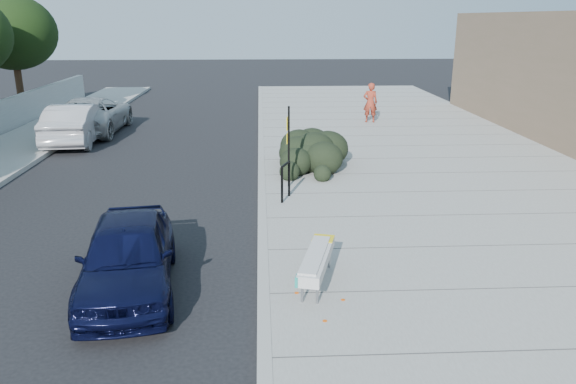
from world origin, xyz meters
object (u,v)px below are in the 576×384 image
(suv_silver, at_px, (92,115))
(bike_rack, at_px, (286,178))
(sign_post, at_px, (288,141))
(pedestrian, at_px, (370,103))
(sedan_navy, at_px, (128,255))
(wagon_silver, at_px, (76,123))
(bench, at_px, (317,260))

(suv_silver, bearing_deg, bike_rack, 127.92)
(sign_post, height_order, pedestrian, sign_post)
(pedestrian, bearing_deg, sedan_navy, 69.29)
(bike_rack, distance_m, wagon_silver, 11.65)
(bench, bearing_deg, suv_silver, 133.03)
(bench, relative_size, pedestrian, 1.09)
(bike_rack, height_order, wagon_silver, wagon_silver)
(bike_rack, bearing_deg, wagon_silver, 154.76)
(bike_rack, xyz_separation_m, wagon_silver, (-8.15, 8.33, 0.04))
(sedan_navy, height_order, suv_silver, suv_silver)
(bike_rack, distance_m, sedan_navy, 5.84)
(wagon_silver, height_order, suv_silver, wagon_silver)
(sedan_navy, bearing_deg, bike_rack, 49.84)
(bench, bearing_deg, wagon_silver, 136.95)
(suv_silver, bearing_deg, sign_post, 131.90)
(bike_rack, bearing_deg, suv_silver, 147.89)
(wagon_silver, bearing_deg, sign_post, 135.83)
(wagon_silver, bearing_deg, bench, 118.59)
(bench, bearing_deg, pedestrian, 90.70)
(wagon_silver, height_order, pedestrian, pedestrian)
(wagon_silver, bearing_deg, pedestrian, -168.84)
(sedan_navy, xyz_separation_m, pedestrian, (7.69, 16.61, 0.37))
(bike_rack, relative_size, sedan_navy, 0.25)
(sign_post, distance_m, pedestrian, 11.33)
(sign_post, bearing_deg, suv_silver, 139.60)
(sedan_navy, distance_m, pedestrian, 18.30)
(bike_rack, height_order, pedestrian, pedestrian)
(bench, relative_size, suv_silver, 0.36)
(sedan_navy, height_order, pedestrian, pedestrian)
(sign_post, xyz_separation_m, suv_silver, (-8.28, 9.37, -0.71))
(wagon_silver, bearing_deg, bike_rack, 130.71)
(suv_silver, bearing_deg, bench, 118.75)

